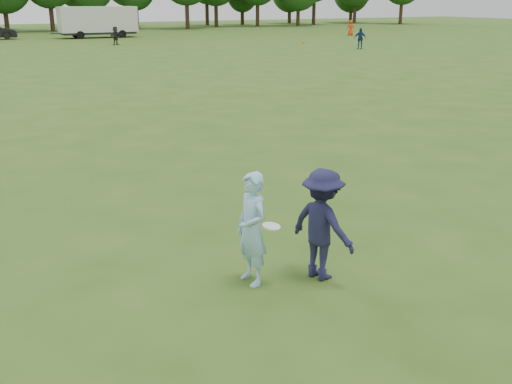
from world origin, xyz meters
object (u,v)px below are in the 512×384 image
Objects in this scene: defender at (322,224)px; cargo_trailer at (98,20)px; player_far_c at (351,28)px; thrower at (252,229)px; field_cone at (303,42)px; player_far_b at (360,38)px; player_far_d at (116,36)px.

cargo_trailer is (10.85, 59.29, 0.92)m from defender.
defender is 62.08m from player_far_c.
player_far_c is (37.91, 49.60, 0.00)m from thrower.
cargo_trailer is at bearing 129.68° from field_cone.
player_far_c is 5.71× the size of field_cone.
player_far_b is 0.19× the size of cargo_trailer.
field_cone is at bearing 142.77° from player_far_b.
defender is 5.68× the size of field_cone.
defender reaches higher than field_cone.
field_cone is (15.78, -6.65, -0.67)m from player_far_d.
thrower is 1.06m from defender.
field_cone is (-1.08, 7.13, -0.70)m from player_far_b.
player_far_c is 27.21m from player_far_d.
thrower is 49.08m from field_cone.
defender is 1.04× the size of player_far_d.
player_far_b is at bearing -57.60° from cargo_trailer.
player_far_d is (-27.16, -1.66, -0.04)m from player_far_c.
cargo_trailer is at bearing -27.27° from defender.
player_far_c is at bearing -27.85° from player_far_d.
defender reaches higher than player_far_d.
player_far_c reaches higher than player_far_b.
player_far_b is 1.04× the size of player_far_d.
player_far_d is at bearing -175.08° from player_far_b.
cargo_trailer is (-15.74, 24.81, 0.93)m from player_far_b.
defender is at bearing -100.37° from cargo_trailer.
defender is 0.19× the size of cargo_trailer.
player_far_b is at bearing -81.42° from field_cone.
player_far_b is at bearing -70.62° from player_far_d.
player_far_d is at bearing 162.91° from thrower.
player_far_c reaches higher than thrower.
thrower is at bearing 55.28° from defender.
player_far_c reaches higher than field_cone.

